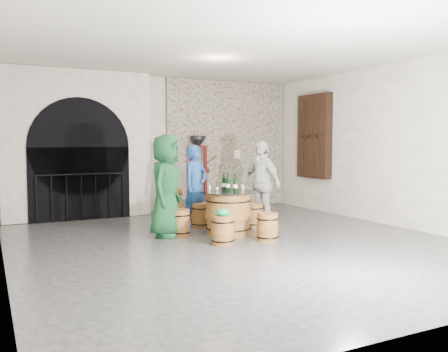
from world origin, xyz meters
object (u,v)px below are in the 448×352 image
barrel_table (228,213)px  barrel_stool_near_right (268,227)px  barrel_stool_near_left (223,230)px  person_white (261,183)px  barrel_stool_far (201,215)px  person_blue (196,186)px  barrel_stool_left (180,223)px  wine_bottle_right (224,183)px  corking_press (198,167)px  wine_bottle_left (228,184)px  side_barrel (173,202)px  wine_bottle_center (235,184)px  person_green (166,186)px  barrel_stool_right (254,215)px

barrel_table → barrel_stool_near_right: bearing=-68.6°
barrel_stool_near_left → person_white: (1.50, 1.28, 0.61)m
barrel_stool_far → barrel_stool_near_left: same height
barrel_stool_far → person_blue: bearing=100.6°
barrel_stool_left → wine_bottle_right: (0.85, -0.03, 0.67)m
barrel_stool_near_right → corking_press: size_ratio=0.26×
barrel_stool_far → wine_bottle_left: (0.18, -0.82, 0.67)m
barrel_stool_far → side_barrel: (0.06, 1.71, 0.07)m
barrel_stool_near_left → person_blue: person_blue is taller
wine_bottle_left → wine_bottle_center: same height
person_green → person_white: 2.11m
barrel_stool_far → wine_bottle_center: bearing=-76.2°
person_green → side_barrel: size_ratio=2.96×
barrel_table → person_white: person_white is taller
barrel_stool_right → corking_press: corking_press is taller
barrel_table → barrel_stool_right: size_ratio=2.14×
person_blue → barrel_stool_far: bearing=-105.1°
barrel_stool_near_right → side_barrel: 3.42m
barrel_stool_far → person_white: size_ratio=0.28×
wine_bottle_center → person_blue: bearing=103.4°
barrel_table → barrel_stool_right: 0.89m
barrel_stool_near_right → person_white: person_white is taller
barrel_stool_right → side_barrel: (-0.87, 2.16, 0.07)m
person_white → barrel_stool_right: bearing=-73.5°
barrel_table → side_barrel: barrel_table is taller
person_green → corking_press: bearing=5.7°
person_green → wine_bottle_center: 1.23m
corking_press → person_white: bearing=-83.9°
side_barrel → corking_press: (0.80, 0.37, 0.75)m
barrel_stool_left → barrel_stool_far: same height
wine_bottle_right → corking_press: corking_press is taller
barrel_table → barrel_stool_far: (-0.16, 0.86, -0.15)m
barrel_stool_near_right → wine_bottle_left: wine_bottle_left is taller
barrel_stool_far → wine_bottle_left: 1.07m
barrel_stool_left → wine_bottle_left: size_ratio=1.44×
barrel_stool_near_right → person_white: size_ratio=0.28×
person_green → barrel_stool_near_left: bearing=-110.3°
barrel_table → barrel_stool_right: (0.77, 0.41, -0.15)m
barrel_stool_right → barrel_stool_left: bearing=-173.6°
barrel_stool_left → wine_bottle_center: (0.92, -0.35, 0.67)m
barrel_stool_right → person_white: person_white is taller
corking_press → side_barrel: bearing=-156.5°
person_white → wine_bottle_left: 1.12m
wine_bottle_center → wine_bottle_right: (-0.07, 0.31, 0.00)m
barrel_table → wine_bottle_center: wine_bottle_center is taller
barrel_table → barrel_stool_right: barrel_table is taller
person_green → corking_press: (1.78, 2.65, 0.16)m
barrel_stool_near_right → wine_bottle_left: size_ratio=1.44×
person_white → wine_bottle_center: 1.15m
person_green → wine_bottle_left: person_green is taller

